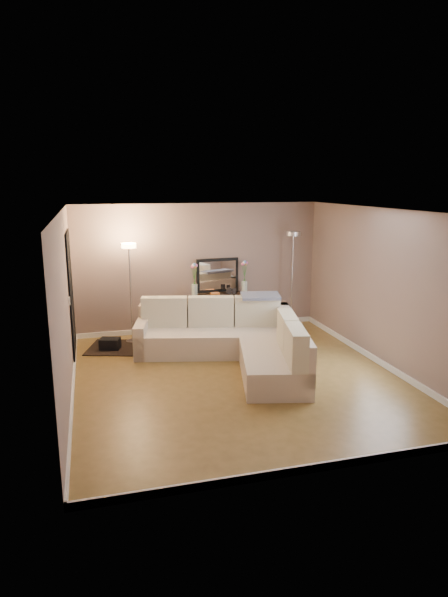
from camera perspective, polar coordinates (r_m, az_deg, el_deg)
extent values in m
cube|color=olive|center=(7.95, 1.52, -9.05)|extent=(5.00, 5.50, 0.01)
cube|color=white|center=(7.38, 1.65, 10.07)|extent=(5.00, 5.50, 0.01)
cube|color=gray|center=(10.18, -2.89, 3.52)|extent=(5.00, 0.02, 2.60)
cube|color=gray|center=(5.08, 10.61, -6.62)|extent=(5.00, 0.02, 2.60)
cube|color=gray|center=(7.26, -17.75, -1.02)|extent=(0.02, 5.50, 2.60)
cube|color=gray|center=(8.61, 17.81, 1.12)|extent=(0.02, 5.50, 2.60)
cube|color=white|center=(10.44, -2.78, -3.29)|extent=(5.00, 0.03, 0.10)
cube|color=white|center=(5.64, 9.94, -18.57)|extent=(5.00, 0.03, 0.10)
cube|color=white|center=(7.65, -16.90, -10.12)|extent=(0.03, 5.50, 0.10)
cube|color=white|center=(8.93, 17.11, -6.76)|extent=(0.03, 5.50, 0.10)
cube|color=black|center=(8.96, -17.06, 0.32)|extent=(0.02, 1.20, 2.20)
cube|color=white|center=(8.11, -17.26, -0.27)|extent=(0.02, 0.08, 0.12)
cube|color=beige|center=(9.01, -1.13, -4.89)|extent=(2.90, 1.56, 0.42)
cube|color=beige|center=(9.28, -1.17, -2.44)|extent=(2.73, 0.84, 0.59)
cube|color=beige|center=(9.06, -9.36, -4.40)|extent=(0.40, 0.97, 0.59)
cube|color=beige|center=(7.82, 5.67, -7.80)|extent=(1.32, 1.87, 0.42)
cube|color=beige|center=(8.22, 7.86, -4.61)|extent=(0.81, 2.63, 0.59)
cube|color=beige|center=(9.15, -6.82, -1.51)|extent=(0.86, 0.42, 0.55)
cube|color=beige|center=(9.11, -1.50, -1.48)|extent=(0.86, 0.42, 0.55)
cube|color=beige|center=(9.16, 3.81, -1.44)|extent=(0.86, 0.42, 0.55)
cube|color=beige|center=(8.00, 7.26, -3.68)|extent=(0.40, 0.80, 0.55)
cube|color=beige|center=(7.25, 8.24, -5.48)|extent=(0.40, 0.80, 0.55)
cube|color=slate|center=(9.12, 4.19, 0.30)|extent=(0.76, 0.53, 0.09)
cube|color=black|center=(10.16, -0.49, 0.37)|extent=(1.27, 0.40, 0.04)
cube|color=black|center=(9.97, -3.43, -2.19)|extent=(0.05, 0.05, 0.73)
cube|color=black|center=(10.22, -3.82, -1.81)|extent=(0.05, 0.05, 0.73)
cube|color=black|center=(10.31, 2.82, -1.66)|extent=(0.05, 0.05, 0.73)
cube|color=black|center=(10.56, 2.30, -1.31)|extent=(0.05, 0.05, 0.73)
cube|color=black|center=(10.30, -0.48, -2.78)|extent=(1.19, 0.37, 0.03)
cube|color=#BF3333|center=(10.13, -3.27, -2.45)|extent=(0.04, 0.16, 0.18)
cube|color=#3359A5|center=(10.14, -3.06, -2.38)|extent=(0.04, 0.16, 0.20)
cube|color=gold|center=(10.15, -2.81, -2.30)|extent=(0.05, 0.16, 0.22)
cube|color=#3F7F4C|center=(10.17, -2.53, -2.38)|extent=(0.05, 0.16, 0.18)
cube|color=#994C99|center=(10.18, -2.28, -2.31)|extent=(0.04, 0.16, 0.20)
cube|color=orange|center=(10.19, -2.07, -2.24)|extent=(0.04, 0.16, 0.22)
cube|color=#262626|center=(10.20, -1.82, -2.32)|extent=(0.05, 0.16, 0.18)
cube|color=#4C99B2|center=(10.21, -1.55, -2.25)|extent=(0.05, 0.16, 0.20)
cube|color=#B2A58C|center=(10.22, -1.30, -2.17)|extent=(0.04, 0.16, 0.22)
cube|color=brown|center=(10.24, -1.09, -2.26)|extent=(0.04, 0.16, 0.18)
cube|color=navy|center=(10.25, -0.85, -2.19)|extent=(0.05, 0.16, 0.20)
cube|color=gold|center=(10.26, -0.58, -2.11)|extent=(0.05, 0.16, 0.22)
cube|color=black|center=(10.23, -0.75, 2.68)|extent=(0.89, 0.09, 0.70)
cube|color=white|center=(10.21, -0.72, 2.66)|extent=(0.77, 0.05, 0.58)
cube|color=orange|center=(10.09, -1.05, 0.57)|extent=(0.18, 0.13, 0.04)
cube|color=black|center=(10.15, 0.55, 0.89)|extent=(0.10, 0.02, 0.13)
cube|color=black|center=(10.18, 1.17, 0.88)|extent=(0.08, 0.02, 0.11)
cylinder|color=silver|center=(9.98, -3.38, 0.98)|extent=(0.12, 0.12, 0.23)
cylinder|color=#38722D|center=(9.92, -3.50, 2.50)|extent=(0.09, 0.01, 0.40)
sphere|color=#E5598C|center=(9.88, -3.63, 3.65)|extent=(0.07, 0.07, 0.07)
cylinder|color=#38722D|center=(9.92, -3.45, 2.56)|extent=(0.05, 0.01, 0.42)
sphere|color=white|center=(9.89, -3.53, 3.77)|extent=(0.07, 0.07, 0.07)
cylinder|color=#38722D|center=(9.92, -3.41, 2.62)|extent=(0.01, 0.01, 0.44)
sphere|color=#598CE5|center=(9.89, -3.42, 3.88)|extent=(0.07, 0.07, 0.07)
cylinder|color=#38722D|center=(9.93, -3.36, 2.51)|extent=(0.05, 0.01, 0.40)
sphere|color=#E58C4C|center=(9.90, -3.31, 3.67)|extent=(0.07, 0.07, 0.07)
cylinder|color=#38722D|center=(9.93, -3.31, 2.57)|extent=(0.10, 0.01, 0.42)
sphere|color=#D866B2|center=(9.90, -3.21, 3.79)|extent=(0.07, 0.07, 0.07)
cylinder|color=silver|center=(10.30, 2.35, 1.37)|extent=(0.12, 0.12, 0.23)
cylinder|color=#38722D|center=(10.24, 2.27, 2.85)|extent=(0.09, 0.01, 0.40)
sphere|color=#E5598C|center=(10.20, 2.18, 3.96)|extent=(0.07, 0.07, 0.07)
cylinder|color=#38722D|center=(10.24, 2.32, 2.90)|extent=(0.05, 0.01, 0.42)
sphere|color=white|center=(10.20, 2.27, 4.07)|extent=(0.07, 0.07, 0.07)
cylinder|color=#38722D|center=(10.24, 2.36, 2.96)|extent=(0.01, 0.01, 0.44)
sphere|color=#598CE5|center=(10.21, 2.38, 4.19)|extent=(0.07, 0.07, 0.07)
cylinder|color=#38722D|center=(10.25, 2.41, 2.85)|extent=(0.05, 0.01, 0.40)
sphere|color=#E58C4C|center=(10.22, 2.47, 3.98)|extent=(0.07, 0.07, 0.07)
cylinder|color=#38722D|center=(10.25, 2.45, 2.91)|extent=(0.10, 0.01, 0.42)
sphere|color=#D866B2|center=(10.22, 2.57, 4.09)|extent=(0.07, 0.07, 0.07)
cylinder|color=silver|center=(9.80, -10.38, -4.82)|extent=(0.31, 0.31, 0.03)
cylinder|color=silver|center=(9.56, -10.61, 0.36)|extent=(0.03, 0.03, 1.81)
cylinder|color=#FFBF72|center=(9.40, -10.85, 5.96)|extent=(0.34, 0.34, 0.08)
cylinder|color=silver|center=(10.63, 7.61, -3.28)|extent=(0.32, 0.32, 0.03)
cylinder|color=silver|center=(10.40, 7.77, 1.84)|extent=(0.03, 0.03, 1.94)
cylinder|color=silver|center=(10.25, 7.95, 7.37)|extent=(0.34, 0.34, 0.09)
cube|color=black|center=(9.49, -11.47, -5.51)|extent=(1.47, 1.26, 0.02)
cube|color=black|center=(9.42, -12.90, -5.14)|extent=(0.41, 0.34, 0.23)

